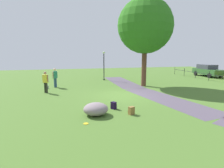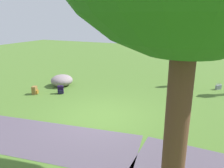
{
  "view_description": "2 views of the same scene",
  "coord_description": "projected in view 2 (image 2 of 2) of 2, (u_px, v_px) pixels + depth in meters",
  "views": [
    {
      "loc": [
        12.71,
        -4.19,
        3.06
      ],
      "look_at": [
        1.55,
        -1.26,
        1.12
      ],
      "focal_mm": 29.75,
      "sensor_mm": 36.0,
      "label": 1
    },
    {
      "loc": [
        -3.59,
        6.91,
        3.65
      ],
      "look_at": [
        -0.5,
        0.19,
        1.44
      ],
      "focal_mm": 35.42,
      "sensor_mm": 36.0,
      "label": 2
    }
  ],
  "objects": [
    {
      "name": "handbag_on_grass",
      "position": [
        218.0,
        87.0,
        11.75
      ],
      "size": [
        0.38,
        0.38,
        0.31
      ],
      "color": "gray",
      "rests_on": "ground"
    },
    {
      "name": "backpack_by_boulder",
      "position": [
        61.0,
        90.0,
        11.09
      ],
      "size": [
        0.34,
        0.35,
        0.4
      ],
      "color": "black",
      "rests_on": "ground"
    },
    {
      "name": "lawn_boulder",
      "position": [
        62.0,
        80.0,
        12.35
      ],
      "size": [
        1.26,
        1.3,
        0.62
      ],
      "color": "gray",
      "rests_on": "ground"
    },
    {
      "name": "ground_plane",
      "position": [
        102.0,
        117.0,
        8.49
      ],
      "size": [
        48.0,
        48.0,
        0.0
      ],
      "primitive_type": "plane",
      "color": "#486C29"
    },
    {
      "name": "frisbee_on_grass",
      "position": [
        55.0,
        81.0,
        13.39
      ],
      "size": [
        0.23,
        0.23,
        0.02
      ],
      "color": "yellow",
      "rests_on": "ground"
    },
    {
      "name": "spare_backpack_on_lawn",
      "position": [
        35.0,
        90.0,
        11.0
      ],
      "size": [
        0.33,
        0.33,
        0.4
      ],
      "color": "olive",
      "rests_on": "ground"
    },
    {
      "name": "man_near_boulder",
      "position": [
        184.0,
        69.0,
        12.17
      ],
      "size": [
        0.4,
        0.45,
        1.66
      ],
      "color": "#292B21",
      "rests_on": "ground"
    },
    {
      "name": "footpath_segment_mid",
      "position": [
        16.0,
        134.0,
        7.22
      ],
      "size": [
        8.23,
        3.31,
        0.01
      ],
      "color": "#514756",
      "rests_on": "ground"
    }
  ]
}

